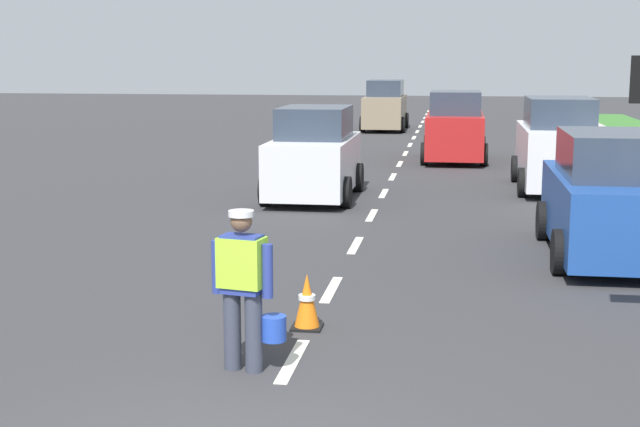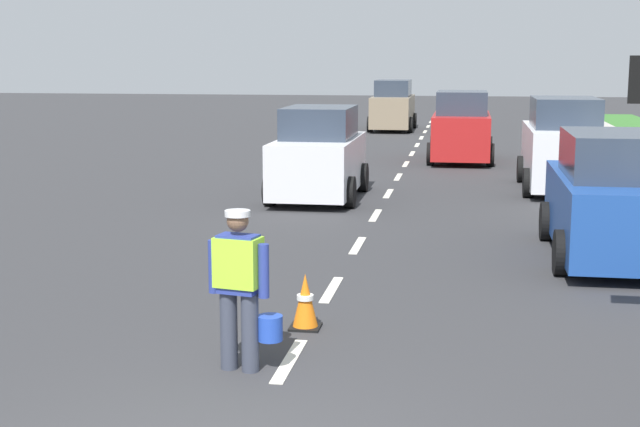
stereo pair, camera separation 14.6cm
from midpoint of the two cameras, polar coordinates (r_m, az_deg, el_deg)
The scene contains 9 objects.
ground_plane at distance 27.52m, azimuth 5.65°, elevation 3.20°, with size 96.00×96.00×0.00m, color #333335.
lane_center_line at distance 31.69m, azimuth 6.15°, elevation 4.08°, with size 0.14×46.40×0.01m.
road_worker at distance 9.19m, azimuth -4.56°, elevation -4.35°, with size 0.77×0.37×1.67m.
traffic_cone_near at distance 10.71m, azimuth -0.55°, elevation -5.58°, with size 0.36×0.36×0.67m.
car_parked_far at distance 22.45m, azimuth 15.30°, elevation 4.06°, with size 1.96×4.18×2.23m.
car_oncoming_lead at distance 20.45m, azimuth 0.14°, elevation 3.65°, with size 1.96×3.96×2.07m.
car_parked_curbside at distance 15.04m, azimuth 18.43°, elevation 0.80°, with size 2.06×4.23×2.03m.
car_oncoming_third at distance 39.87m, azimuth 4.74°, elevation 6.74°, with size 1.92×4.36×2.19m.
car_outgoing_far at distance 28.11m, azimuth 9.08°, elevation 5.31°, with size 1.96×3.98×2.15m.
Camera 2 is at (1.80, -6.27, 3.19)m, focal length 50.55 mm.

